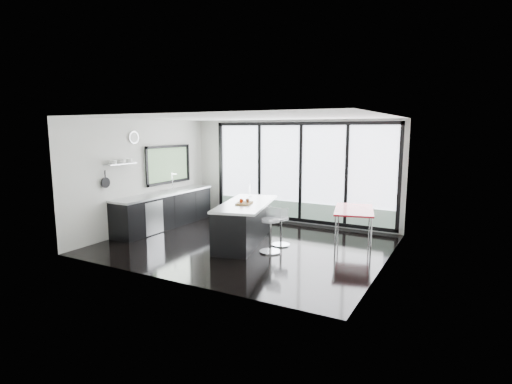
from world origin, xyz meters
The scene contains 11 objects.
floor centered at (0.00, 0.00, 0.00)m, with size 6.00×5.00×0.00m, color black.
ceiling centered at (0.00, 0.00, 2.80)m, with size 6.00×5.00×0.00m, color white.
wall_back centered at (0.27, 2.47, 1.27)m, with size 6.00×0.09×2.80m.
wall_front centered at (0.00, -2.50, 1.40)m, with size 6.00×0.00×2.80m, color silver.
wall_left centered at (-2.97, 0.27, 1.56)m, with size 0.26×5.00×2.80m.
wall_right centered at (3.00, 0.00, 1.40)m, with size 0.00×5.00×2.80m, color silver.
counter_cabinets centered at (-2.67, 0.40, 0.46)m, with size 0.69×3.24×1.36m.
island centered at (-0.10, 0.05, 0.48)m, with size 1.52×2.46×1.22m.
bar_stool_near centered at (0.75, -0.28, 0.36)m, with size 0.45×0.45×0.72m, color silver.
bar_stool_far centered at (0.73, 0.29, 0.32)m, with size 0.40×0.40×0.63m, color silver.
red_table centered at (2.07, 1.28, 0.39)m, with size 0.83×1.45×0.78m, color maroon.
Camera 1 is at (4.33, -7.49, 2.53)m, focal length 28.00 mm.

